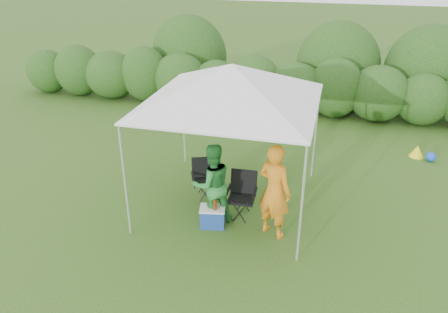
% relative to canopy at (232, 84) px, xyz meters
% --- Properties ---
extents(ground, '(70.00, 70.00, 0.00)m').
position_rel_canopy_xyz_m(ground, '(0.00, -0.50, -2.46)').
color(ground, '#395E1D').
extents(hedge, '(17.36, 1.53, 1.80)m').
position_rel_canopy_xyz_m(hedge, '(0.11, 5.50, -1.63)').
color(hedge, '#29511A').
rests_on(hedge, ground).
extents(canopy, '(3.10, 3.10, 2.83)m').
position_rel_canopy_xyz_m(canopy, '(0.00, 0.00, 0.00)').
color(canopy, silver).
rests_on(canopy, ground).
extents(chair_right, '(0.57, 0.52, 0.89)m').
position_rel_canopy_xyz_m(chair_right, '(0.32, -0.38, -1.96)').
color(chair_right, black).
rests_on(chair_right, ground).
extents(chair_left, '(0.61, 0.59, 0.81)m').
position_rel_canopy_xyz_m(chair_left, '(-0.60, 0.11, -2.00)').
color(chair_left, black).
rests_on(chair_left, ground).
extents(man, '(0.76, 0.66, 1.76)m').
position_rel_canopy_xyz_m(man, '(0.98, -0.86, -1.58)').
color(man, orange).
rests_on(man, ground).
extents(woman, '(0.97, 0.92, 1.57)m').
position_rel_canopy_xyz_m(woman, '(-0.17, -0.74, -1.68)').
color(woman, '#297F35').
rests_on(woman, ground).
extents(cooler, '(0.52, 0.42, 0.39)m').
position_rel_canopy_xyz_m(cooler, '(-0.12, -0.91, -2.27)').
color(cooler, '#1F4192').
rests_on(cooler, ground).
extents(bottle, '(0.07, 0.07, 0.27)m').
position_rel_canopy_xyz_m(bottle, '(-0.06, -0.95, -1.94)').
color(bottle, '#592D0C').
rests_on(bottle, cooler).
extents(lawn_toy, '(0.58, 0.49, 0.29)m').
position_rel_canopy_xyz_m(lawn_toy, '(4.00, 3.14, -2.32)').
color(lawn_toy, yellow).
rests_on(lawn_toy, ground).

